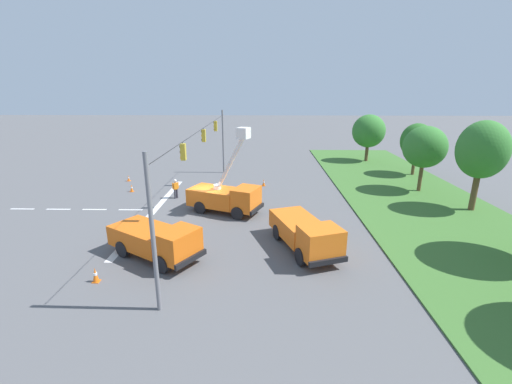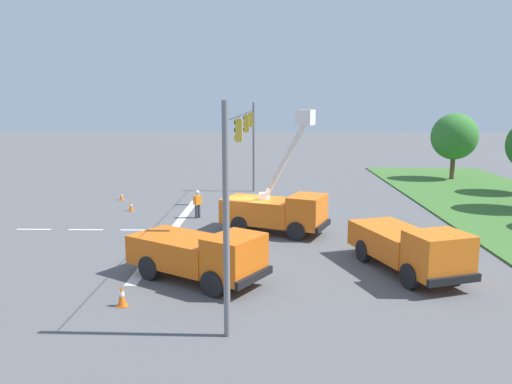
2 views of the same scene
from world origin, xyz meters
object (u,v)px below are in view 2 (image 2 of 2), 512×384
utility_truck_support_near (409,247)px  traffic_cone_mid_right (122,196)px  traffic_cone_foreground_left (131,206)px  utility_truck_bucket_lift (277,208)px  tree_far_west (454,137)px  utility_truck_support_far (199,253)px  traffic_cone_foreground_right (317,200)px  road_worker (198,202)px  traffic_cone_mid_left (122,296)px

utility_truck_support_near → traffic_cone_mid_right: 23.26m
traffic_cone_foreground_left → utility_truck_bucket_lift: bearing=60.7°
tree_far_west → utility_truck_bucket_lift: size_ratio=0.92×
utility_truck_support_far → tree_far_west: bearing=144.1°
traffic_cone_foreground_right → tree_far_west: bearing=131.6°
utility_truck_bucket_lift → traffic_cone_foreground_right: size_ratio=9.51×
utility_truck_bucket_lift → road_worker: utility_truck_bucket_lift is taller
utility_truck_bucket_lift → traffic_cone_foreground_right: (-7.73, 2.98, -1.03)m
road_worker → traffic_cone_mid_right: 8.77m
traffic_cone_foreground_right → traffic_cone_mid_left: 20.12m
utility_truck_support_near → utility_truck_support_far: 8.85m
traffic_cone_mid_left → utility_truck_support_near: bearing=109.2°
road_worker → utility_truck_support_far: bearing=8.5°
utility_truck_support_near → traffic_cone_foreground_left: size_ratio=9.29×
traffic_cone_mid_right → tree_far_west: bearing=110.7°
road_worker → traffic_cone_mid_right: bearing=-131.5°
traffic_cone_foreground_left → traffic_cone_mid_right: (-3.86, -1.77, -0.05)m
traffic_cone_foreground_left → traffic_cone_mid_left: size_ratio=0.91×
traffic_cone_mid_right → utility_truck_support_far: bearing=25.8°
traffic_cone_mid_right → utility_truck_support_near: bearing=47.0°
utility_truck_support_near → road_worker: 14.51m
utility_truck_bucket_lift → traffic_cone_foreground_left: utility_truck_bucket_lift is taller
utility_truck_support_near → traffic_cone_foreground_right: bearing=-169.9°
tree_far_west → traffic_cone_mid_right: bearing=-69.3°
tree_far_west → traffic_cone_mid_right: size_ratio=9.76×
utility_truck_support_far → traffic_cone_mid_left: size_ratio=7.77×
utility_truck_bucket_lift → traffic_cone_mid_right: utility_truck_bucket_lift is taller
utility_truck_bucket_lift → utility_truck_support_far: utility_truck_bucket_lift is taller
traffic_cone_foreground_left → tree_far_west: bearing=118.8°
utility_truck_support_far → traffic_cone_foreground_left: bearing=-153.9°
traffic_cone_foreground_left → traffic_cone_foreground_right: 12.89m
utility_truck_support_near → traffic_cone_foreground_right: 14.54m
utility_truck_bucket_lift → utility_truck_support_near: bearing=40.1°
tree_far_west → utility_truck_support_far: 34.34m
traffic_cone_mid_right → utility_truck_bucket_lift: bearing=51.0°
road_worker → traffic_cone_foreground_right: size_ratio=2.48×
traffic_cone_mid_left → traffic_cone_foreground_right: bearing=154.6°
traffic_cone_foreground_left → road_worker: bearing=68.0°
utility_truck_bucket_lift → traffic_cone_mid_right: bearing=-129.0°
road_worker → traffic_cone_mid_left: 13.98m
traffic_cone_foreground_right → utility_truck_bucket_lift: bearing=-21.1°
utility_truck_support_near → utility_truck_support_far: size_ratio=1.08×
tree_far_west → utility_truck_bucket_lift: utility_truck_bucket_lift is taller
road_worker → traffic_cone_foreground_left: 5.19m
road_worker → utility_truck_bucket_lift: bearing=54.6°
tree_far_west → utility_truck_support_far: size_ratio=1.01×
road_worker → traffic_cone_mid_right: road_worker is taller
utility_truck_support_far → traffic_cone_mid_right: size_ratio=9.63×
traffic_cone_foreground_left → traffic_cone_foreground_right: size_ratio=1.01×
tree_far_west → utility_truck_support_near: bearing=-23.0°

